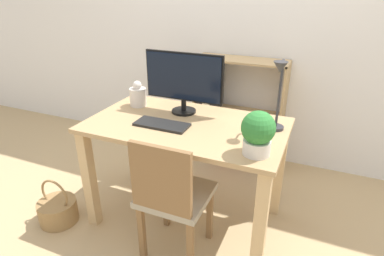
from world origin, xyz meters
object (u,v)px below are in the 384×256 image
(monitor, at_px, (184,79))
(vase, at_px, (138,96))
(chair, at_px, (172,195))
(basket, at_px, (58,210))
(potted_plant, at_px, (258,132))
(bookshelf, at_px, (223,117))
(desk_lamp, at_px, (279,90))
(keyboard, at_px, (162,124))

(monitor, xyz_separation_m, vase, (-0.36, -0.01, -0.16))
(vase, height_order, chair, vase)
(chair, bearing_deg, basket, -172.42)
(potted_plant, distance_m, bookshelf, 1.40)
(vase, bearing_deg, desk_lamp, -4.30)
(keyboard, bearing_deg, vase, 142.37)
(desk_lamp, bearing_deg, keyboard, -165.16)
(monitor, relative_size, chair, 0.67)
(chair, xyz_separation_m, bookshelf, (-0.12, 1.33, -0.03))
(keyboard, distance_m, potted_plant, 0.66)
(monitor, xyz_separation_m, keyboard, (-0.03, -0.27, -0.23))
(keyboard, distance_m, chair, 0.45)
(desk_lamp, distance_m, chair, 0.87)
(chair, distance_m, basket, 0.98)
(monitor, relative_size, basket, 1.60)
(monitor, height_order, keyboard, monitor)
(vase, height_order, desk_lamp, desk_lamp)
(keyboard, relative_size, basket, 1.00)
(keyboard, relative_size, desk_lamp, 0.79)
(potted_plant, xyz_separation_m, basket, (-1.35, -0.18, -0.79))
(keyboard, bearing_deg, monitor, 82.92)
(desk_lamp, distance_m, bookshelf, 1.23)
(desk_lamp, distance_m, potted_plant, 0.34)
(monitor, bearing_deg, chair, -73.43)
(vase, distance_m, chair, 0.83)
(basket, bearing_deg, desk_lamp, 19.42)
(bookshelf, height_order, basket, bookshelf)
(potted_plant, bearing_deg, keyboard, 168.64)
(keyboard, height_order, chair, chair)
(keyboard, distance_m, basket, 1.03)
(desk_lamp, height_order, chair, desk_lamp)
(vase, xyz_separation_m, potted_plant, (0.96, -0.38, 0.05))
(monitor, xyz_separation_m, basket, (-0.75, -0.58, -0.91))
(keyboard, height_order, vase, vase)
(monitor, height_order, bookshelf, monitor)
(desk_lamp, relative_size, basket, 1.27)
(basket, bearing_deg, vase, 55.74)
(bookshelf, bearing_deg, potted_plant, -64.75)
(monitor, distance_m, potted_plant, 0.73)
(monitor, bearing_deg, basket, -142.27)
(desk_lamp, xyz_separation_m, bookshelf, (-0.60, 0.88, -0.61))
(basket, bearing_deg, potted_plant, 7.74)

